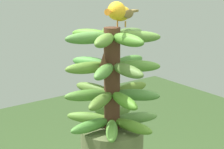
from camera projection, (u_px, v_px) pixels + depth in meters
name	position (u px, v px, depth m)	size (l,w,h in m)	color
banana_bunch	(112.00, 79.00, 1.17)	(0.34, 0.34, 0.36)	#4C2D1E
perched_bird	(119.00, 12.00, 1.11)	(0.12, 0.20, 0.09)	#C68933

